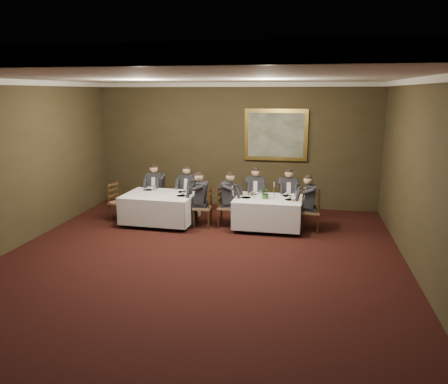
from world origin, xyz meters
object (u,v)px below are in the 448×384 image
(candlestick, at_px, (274,192))
(diner_main_endleft, at_px, (227,206))
(chair_sec_backright, at_px, (189,205))
(centerpiece, at_px, (266,193))
(painting, at_px, (276,135))
(chair_main_backright, at_px, (288,210))
(chair_sec_backleft, at_px, (156,203))
(table_second, at_px, (160,206))
(chair_main_endright, at_px, (310,220))
(diner_main_backright, at_px, (288,201))
(diner_sec_backright, at_px, (189,197))
(diner_sec_backleft, at_px, (156,195))
(chair_main_backleft, at_px, (254,208))
(diner_sec_endright, at_px, (202,206))
(chair_main_endleft, at_px, (226,215))
(table_main, at_px, (268,211))
(diner_main_endright, at_px, (310,211))
(diner_main_backleft, at_px, (255,199))
(chair_sec_endleft, at_px, (120,210))
(chair_sec_endright, at_px, (203,215))

(candlestick, bearing_deg, diner_main_endleft, 178.97)
(diner_main_endleft, distance_m, chair_sec_backright, 1.43)
(centerpiece, height_order, painting, painting)
(chair_main_backright, height_order, chair_sec_backleft, same)
(table_second, relative_size, chair_main_endright, 1.80)
(table_second, height_order, diner_main_backright, diner_main_backright)
(diner_main_backright, height_order, candlestick, diner_main_backright)
(chair_sec_backright, bearing_deg, diner_main_backright, -163.92)
(diner_sec_backright, bearing_deg, centerpiece, 174.23)
(diner_sec_backleft, relative_size, diner_sec_backright, 1.00)
(chair_main_backleft, relative_size, chair_sec_backleft, 1.00)
(diner_sec_backright, xyz_separation_m, centerpiece, (2.13, -0.85, 0.40))
(table_second, bearing_deg, diner_sec_endright, -2.17)
(chair_main_endright, bearing_deg, chair_main_backright, 34.74)
(chair_main_endleft, distance_m, candlestick, 1.31)
(diner_main_backright, bearing_deg, chair_main_backright, -90.00)
(chair_main_backright, distance_m, diner_sec_backright, 2.63)
(centerpiece, bearing_deg, table_main, 49.49)
(diner_sec_backleft, xyz_separation_m, candlestick, (3.26, -0.83, 0.41))
(diner_main_endleft, height_order, centerpiece, diner_main_endleft)
(diner_main_endright, bearing_deg, table_second, 91.09)
(chair_main_endright, distance_m, painting, 2.90)
(diner_main_backright, bearing_deg, diner_sec_backright, -4.98)
(table_second, relative_size, diner_main_backleft, 1.34)
(chair_main_backleft, distance_m, diner_sec_endright, 1.53)
(diner_main_endright, bearing_deg, chair_sec_endleft, 90.30)
(chair_sec_backleft, distance_m, candlestick, 3.43)
(chair_sec_backleft, xyz_separation_m, candlestick, (3.26, -0.84, 0.63))
(diner_main_endleft, bearing_deg, diner_sec_backright, -122.02)
(chair_main_endleft, xyz_separation_m, chair_sec_backleft, (-2.11, 0.82, 0.00))
(chair_main_endright, relative_size, chair_sec_backleft, 1.00)
(chair_sec_backright, xyz_separation_m, chair_sec_endleft, (-1.62, -0.84, 0.00))
(chair_sec_backright, bearing_deg, candlestick, 176.63)
(chair_sec_endright, bearing_deg, diner_sec_backleft, 55.11)
(chair_main_endright, bearing_deg, chair_sec_backright, 75.77)
(chair_main_backleft, bearing_deg, chair_sec_backleft, -12.46)
(table_main, distance_m, chair_main_endleft, 1.03)
(chair_sec_endright, bearing_deg, table_second, 84.49)
(diner_main_endleft, xyz_separation_m, diner_sec_endright, (-0.59, -0.14, 0.00))
(diner_main_backleft, distance_m, diner_main_endleft, 1.00)
(chair_main_backright, bearing_deg, diner_main_backleft, -5.38)
(diner_main_backright, xyz_separation_m, chair_sec_endright, (-2.02, -0.93, -0.23))
(diner_main_backright, height_order, chair_sec_endright, diner_main_backright)
(chair_sec_backleft, height_order, painting, painting)
(chair_main_backleft, relative_size, diner_main_backleft, 0.74)
(chair_main_endleft, height_order, candlestick, candlestick)
(diner_sec_endright, bearing_deg, chair_main_endleft, -79.94)
(chair_main_backleft, height_order, diner_main_backright, diner_main_backright)
(chair_main_backleft, relative_size, diner_sec_endright, 0.74)
(diner_sec_backright, bearing_deg, chair_sec_endleft, 42.95)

